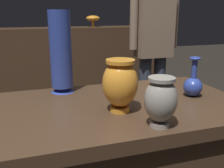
{
  "coord_description": "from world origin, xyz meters",
  "views": [
    {
      "loc": [
        -0.29,
        -0.98,
        1.17
      ],
      "look_at": [
        0.02,
        -0.04,
        0.9
      ],
      "focal_mm": 42.02,
      "sensor_mm": 36.0,
      "label": 1
    }
  ],
  "objects_px": {
    "vase_left_accent": "(193,84)",
    "vase_right_accent": "(61,53)",
    "shelf_vase_far_right": "(134,20)",
    "shelf_vase_right": "(93,19)",
    "visitor_near_right": "(154,41)",
    "vase_tall_behind": "(161,100)",
    "vase_centerpiece": "(120,83)"
  },
  "relations": [
    {
      "from": "vase_centerpiece",
      "to": "visitor_near_right",
      "type": "bearing_deg",
      "value": 58.24
    },
    {
      "from": "shelf_vase_far_right",
      "to": "shelf_vase_right",
      "type": "xyz_separation_m",
      "value": [
        -0.52,
        0.05,
        0.02
      ]
    },
    {
      "from": "shelf_vase_far_right",
      "to": "visitor_near_right",
      "type": "relative_size",
      "value": 0.09
    },
    {
      "from": "shelf_vase_right",
      "to": "vase_centerpiece",
      "type": "bearing_deg",
      "value": -101.72
    },
    {
      "from": "vase_centerpiece",
      "to": "shelf_vase_right",
      "type": "height_order",
      "value": "shelf_vase_right"
    },
    {
      "from": "vase_centerpiece",
      "to": "vase_right_accent",
      "type": "xyz_separation_m",
      "value": [
        -0.18,
        0.33,
        0.08
      ]
    },
    {
      "from": "vase_centerpiece",
      "to": "vase_tall_behind",
      "type": "height_order",
      "value": "vase_centerpiece"
    },
    {
      "from": "vase_right_accent",
      "to": "visitor_near_right",
      "type": "bearing_deg",
      "value": 44.29
    },
    {
      "from": "vase_tall_behind",
      "to": "vase_left_accent",
      "type": "relative_size",
      "value": 0.95
    },
    {
      "from": "vase_tall_behind",
      "to": "shelf_vase_far_right",
      "type": "xyz_separation_m",
      "value": [
        0.92,
        2.44,
        0.18
      ]
    },
    {
      "from": "vase_centerpiece",
      "to": "shelf_vase_far_right",
      "type": "xyz_separation_m",
      "value": [
        1.0,
        2.27,
        0.16
      ]
    },
    {
      "from": "vase_centerpiece",
      "to": "vase_right_accent",
      "type": "relative_size",
      "value": 0.53
    },
    {
      "from": "vase_centerpiece",
      "to": "visitor_near_right",
      "type": "xyz_separation_m",
      "value": [
        0.78,
        1.26,
        0.01
      ]
    },
    {
      "from": "visitor_near_right",
      "to": "vase_centerpiece",
      "type": "bearing_deg",
      "value": 58.22
    },
    {
      "from": "shelf_vase_far_right",
      "to": "vase_centerpiece",
      "type": "bearing_deg",
      "value": -113.84
    },
    {
      "from": "vase_left_accent",
      "to": "vase_right_accent",
      "type": "bearing_deg",
      "value": 155.56
    },
    {
      "from": "vase_tall_behind",
      "to": "shelf_vase_far_right",
      "type": "bearing_deg",
      "value": 69.3
    },
    {
      "from": "vase_left_accent",
      "to": "visitor_near_right",
      "type": "xyz_separation_m",
      "value": [
        0.4,
        1.18,
        0.06
      ]
    },
    {
      "from": "vase_right_accent",
      "to": "shelf_vase_far_right",
      "type": "bearing_deg",
      "value": 58.75
    },
    {
      "from": "vase_right_accent",
      "to": "shelf_vase_far_right",
      "type": "relative_size",
      "value": 2.66
    },
    {
      "from": "vase_left_accent",
      "to": "visitor_near_right",
      "type": "distance_m",
      "value": 1.25
    },
    {
      "from": "vase_tall_behind",
      "to": "shelf_vase_right",
      "type": "bearing_deg",
      "value": 80.85
    },
    {
      "from": "vase_tall_behind",
      "to": "shelf_vase_right",
      "type": "height_order",
      "value": "shelf_vase_right"
    },
    {
      "from": "shelf_vase_far_right",
      "to": "shelf_vase_right",
      "type": "bearing_deg",
      "value": 174.05
    },
    {
      "from": "shelf_vase_far_right",
      "to": "shelf_vase_right",
      "type": "height_order",
      "value": "shelf_vase_far_right"
    },
    {
      "from": "vase_centerpiece",
      "to": "vase_left_accent",
      "type": "relative_size",
      "value": 1.13
    },
    {
      "from": "shelf_vase_right",
      "to": "visitor_near_right",
      "type": "relative_size",
      "value": 0.11
    },
    {
      "from": "vase_left_accent",
      "to": "shelf_vase_right",
      "type": "xyz_separation_m",
      "value": [
        0.1,
        2.25,
        0.23
      ]
    },
    {
      "from": "vase_tall_behind",
      "to": "vase_left_accent",
      "type": "height_order",
      "value": "vase_left_accent"
    },
    {
      "from": "vase_right_accent",
      "to": "visitor_near_right",
      "type": "relative_size",
      "value": 0.24
    },
    {
      "from": "vase_centerpiece",
      "to": "vase_right_accent",
      "type": "height_order",
      "value": "vase_right_accent"
    },
    {
      "from": "vase_right_accent",
      "to": "vase_tall_behind",
      "type": "bearing_deg",
      "value": -62.86
    }
  ]
}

